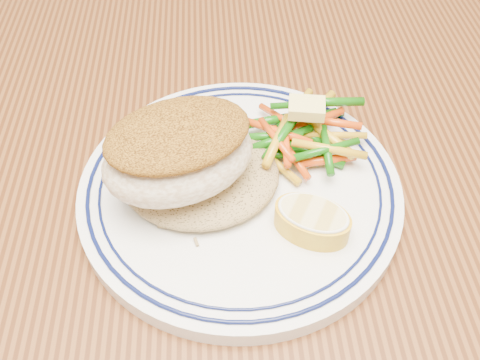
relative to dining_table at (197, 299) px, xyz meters
name	(u,v)px	position (x,y,z in m)	size (l,w,h in m)	color
dining_table	(197,299)	(0.00, 0.00, 0.00)	(1.50, 0.90, 0.75)	#45220D
plate	(240,189)	(0.04, 0.04, 0.11)	(0.25, 0.25, 0.02)	white
rice_pilaf	(200,172)	(0.01, 0.04, 0.12)	(0.12, 0.11, 0.02)	olive
fish_fillet	(178,152)	(0.00, 0.03, 0.16)	(0.13, 0.11, 0.06)	beige
vegetable_pile	(301,134)	(0.09, 0.08, 0.13)	(0.12, 0.10, 0.03)	gold
butter_pat	(307,108)	(0.10, 0.08, 0.15)	(0.03, 0.02, 0.01)	#F0E275
lemon_wedge	(312,220)	(0.09, -0.01, 0.12)	(0.07, 0.07, 0.02)	gold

